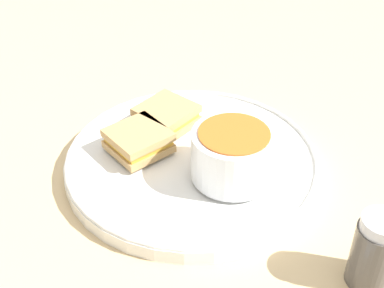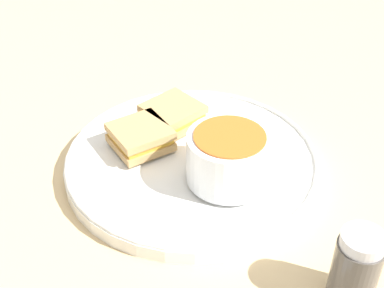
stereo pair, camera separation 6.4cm
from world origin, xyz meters
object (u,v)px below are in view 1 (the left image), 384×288
object	(u,v)px
soup_bowl	(233,154)
sandwich_half_near	(166,116)
spoon	(214,122)
sandwich_half_far	(138,141)
salt_shaker	(375,252)

from	to	relation	value
soup_bowl	sandwich_half_near	distance (m)	0.13
soup_bowl	sandwich_half_near	world-z (taller)	soup_bowl
soup_bowl	spoon	world-z (taller)	soup_bowl
soup_bowl	sandwich_half_far	world-z (taller)	soup_bowl
soup_bowl	sandwich_half_far	bearing A→B (deg)	-31.76
sandwich_half_far	soup_bowl	bearing A→B (deg)	148.24
soup_bowl	spoon	xyz separation A→B (m)	(0.00, -0.10, -0.03)
soup_bowl	spoon	bearing A→B (deg)	-88.32
soup_bowl	sandwich_half_near	xyz separation A→B (m)	(0.06, -0.11, -0.02)
sandwich_half_near	sandwich_half_far	xyz separation A→B (m)	(0.04, 0.05, 0.00)
sandwich_half_far	salt_shaker	distance (m)	0.30
spoon	sandwich_half_near	size ratio (longest dim) A/B	0.93
sandwich_half_far	spoon	bearing A→B (deg)	-158.59
sandwich_half_far	salt_shaker	world-z (taller)	salt_shaker
salt_shaker	spoon	bearing A→B (deg)	-67.09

